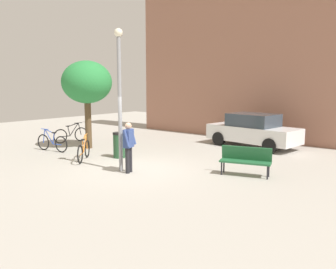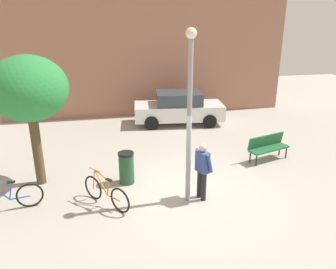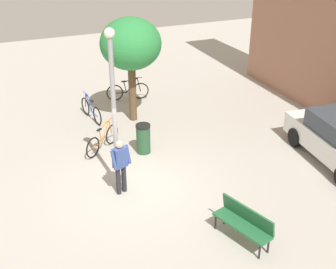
% 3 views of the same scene
% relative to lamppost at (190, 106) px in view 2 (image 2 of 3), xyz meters
% --- Properties ---
extents(ground_plane, '(36.00, 36.00, 0.00)m').
position_rel_lamppost_xyz_m(ground_plane, '(0.24, 0.42, -2.74)').
color(ground_plane, '#A8A399').
extents(building_facade, '(14.57, 2.00, 9.28)m').
position_rel_lamppost_xyz_m(building_facade, '(0.24, 9.79, 1.91)').
color(building_facade, '#9E6B56').
rests_on(building_facade, ground_plane).
extents(lamppost, '(0.28, 0.28, 4.69)m').
position_rel_lamppost_xyz_m(lamppost, '(0.00, 0.00, 0.00)').
color(lamppost, gray).
rests_on(lamppost, ground_plane).
extents(person_by_lamppost, '(0.43, 0.63, 1.67)m').
position_rel_lamppost_xyz_m(person_by_lamppost, '(0.40, -0.02, -1.77)').
color(person_by_lamppost, '#232328').
rests_on(person_by_lamppost, ground_plane).
extents(park_bench, '(1.67, 0.92, 0.92)m').
position_rel_lamppost_xyz_m(park_bench, '(3.53, 2.13, -2.19)').
color(park_bench, '#236038').
rests_on(park_bench, ground_plane).
extents(plaza_tree, '(2.23, 2.23, 3.94)m').
position_rel_lamppost_xyz_m(plaza_tree, '(-4.22, 1.91, 0.22)').
color(plaza_tree, brown).
rests_on(plaza_tree, ground_plane).
extents(bicycle_blue, '(1.79, 0.37, 0.97)m').
position_rel_lamppost_xyz_m(bicycle_blue, '(-4.84, 0.41, -2.35)').
color(bicycle_blue, black).
rests_on(bicycle_blue, ground_plane).
extents(bicycle_orange, '(1.18, 1.43, 0.97)m').
position_rel_lamppost_xyz_m(bicycle_orange, '(-2.27, 0.17, -2.35)').
color(bicycle_orange, black).
rests_on(bicycle_orange, ground_plane).
extents(parked_car_white, '(4.37, 2.19, 1.55)m').
position_rel_lamppost_xyz_m(parked_car_white, '(1.41, 7.00, -1.96)').
color(parked_car_white, silver).
rests_on(parked_car_white, ground_plane).
extents(trash_bin, '(0.49, 0.49, 1.02)m').
position_rel_lamppost_xyz_m(trash_bin, '(-1.59, 1.38, -2.22)').
color(trash_bin, '#234C2D').
rests_on(trash_bin, ground_plane).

